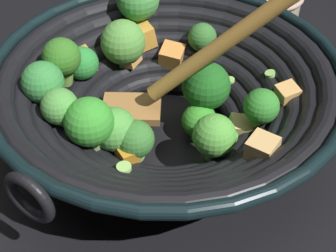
{
  "coord_description": "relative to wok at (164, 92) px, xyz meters",
  "views": [
    {
      "loc": [
        -0.41,
        -0.13,
        0.42
      ],
      "look_at": [
        -0.01,
        -0.01,
        0.03
      ],
      "focal_mm": 50.42,
      "sensor_mm": 36.0,
      "label": 1
    }
  ],
  "objects": [
    {
      "name": "wok",
      "position": [
        0.0,
        0.0,
        0.0
      ],
      "size": [
        0.44,
        0.41,
        0.23
      ],
      "color": "black",
      "rests_on": "ground"
    },
    {
      "name": "ground_plane",
      "position": [
        -0.0,
        -0.0,
        -0.07
      ],
      "size": [
        4.0,
        4.0,
        0.0
      ],
      "primitive_type": "plane",
      "color": "black"
    },
    {
      "name": "prep_bowl",
      "position": [
        0.33,
        -0.08,
        -0.05
      ],
      "size": [
        0.11,
        0.11,
        0.05
      ],
      "color": "tan",
      "rests_on": "ground"
    }
  ]
}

